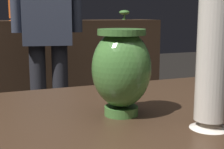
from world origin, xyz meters
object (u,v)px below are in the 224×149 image
Objects in this scene: vase_centerpiece at (121,69)px; visitor_center_back at (47,20)px; vase_left_accent at (212,65)px; shelf_vase_right at (74,9)px; shelf_vase_far_right at (124,13)px; shelf_vase_center at (13,4)px.

visitor_center_back reaches higher than vase_centerpiece.
vase_centerpiece is 0.73× the size of vase_left_accent.
shelf_vase_right is at bearing 81.74° from vase_left_accent.
shelf_vase_far_right is (0.52, 0.08, -0.03)m from shelf_vase_right.
shelf_vase_right is at bearing 77.58° from vase_centerpiece.
shelf_vase_far_right is 1.17m from visitor_center_back.
visitor_center_back is (0.15, -0.69, -0.12)m from shelf_vase_center.
shelf_vase_right is 0.10× the size of visitor_center_back.
visitor_center_back is (-0.37, -0.67, -0.08)m from shelf_vase_right.
shelf_vase_center is 0.52m from shelf_vase_right.
visitor_center_back reaches higher than vase_left_accent.
visitor_center_back is at bearing -118.93° from shelf_vase_right.
vase_left_accent is at bearing -85.79° from shelf_vase_center.
shelf_vase_far_right is (1.04, 0.07, -0.07)m from shelf_vase_center.
vase_left_accent is 0.17× the size of visitor_center_back.
visitor_center_back is (-0.89, -0.76, -0.05)m from shelf_vase_far_right.
shelf_vase_center is 0.16× the size of visitor_center_back.
shelf_vase_center is at bearing -66.24° from visitor_center_back.
vase_centerpiece is 2.27m from shelf_vase_right.
shelf_vase_center is at bearing 178.76° from shelf_vase_right.
visitor_center_back is at bearing -139.73° from shelf_vase_far_right.
vase_centerpiece is at bearing 131.07° from vase_left_accent.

